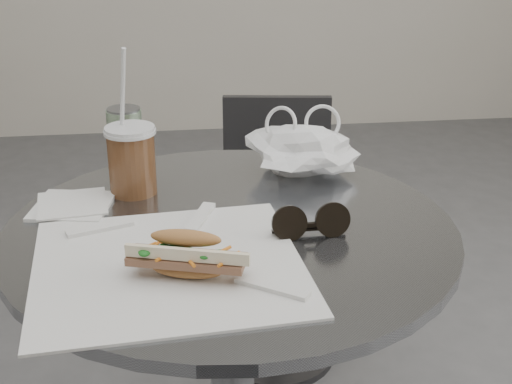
{
  "coord_description": "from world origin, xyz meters",
  "views": [
    {
      "loc": [
        -0.09,
        -0.87,
        1.26
      ],
      "look_at": [
        0.05,
        0.22,
        0.79
      ],
      "focal_mm": 50.0,
      "sensor_mm": 36.0,
      "label": 1
    }
  ],
  "objects": [
    {
      "name": "napkin_stack",
      "position": [
        -0.27,
        0.31,
        0.74
      ],
      "size": [
        0.15,
        0.15,
        0.01
      ],
      "color": "white",
      "rests_on": "cafe_table"
    },
    {
      "name": "chair_far",
      "position": [
        0.19,
        0.89,
        0.33
      ],
      "size": [
        0.38,
        0.41,
        0.73
      ],
      "rotation": [
        0.0,
        0.0,
        3.01
      ],
      "color": "#303033",
      "rests_on": "ground"
    },
    {
      "name": "iced_coffee",
      "position": [
        -0.17,
        0.37,
        0.81
      ],
      "size": [
        0.09,
        0.09,
        0.27
      ],
      "color": "brown",
      "rests_on": "cafe_table"
    },
    {
      "name": "sunglasses",
      "position": [
        0.13,
        0.15,
        0.76
      ],
      "size": [
        0.13,
        0.04,
        0.06
      ],
      "rotation": [
        0.0,
        0.0,
        0.07
      ],
      "color": "black",
      "rests_on": "cafe_table"
    },
    {
      "name": "drink_can",
      "position": [
        -0.18,
        0.48,
        0.8
      ],
      "size": [
        0.07,
        0.07,
        0.13
      ],
      "color": "#52874F",
      "rests_on": "cafe_table"
    },
    {
      "name": "sandwich_paper",
      "position": [
        -0.1,
        0.07,
        0.74
      ],
      "size": [
        0.43,
        0.41,
        0.0
      ],
      "primitive_type": "cube",
      "rotation": [
        0.0,
        0.0,
        0.09
      ],
      "color": "white",
      "rests_on": "cafe_table"
    },
    {
      "name": "cafe_table",
      "position": [
        0.0,
        0.2,
        0.47
      ],
      "size": [
        0.76,
        0.76,
        0.74
      ],
      "color": "slate",
      "rests_on": "ground"
    },
    {
      "name": "banh_mi",
      "position": [
        -0.08,
        0.04,
        0.78
      ],
      "size": [
        0.22,
        0.14,
        0.07
      ],
      "rotation": [
        0.0,
        0.0,
        -0.29
      ],
      "color": "#BA7346",
      "rests_on": "sandwich_paper"
    },
    {
      "name": "plastic_bag",
      "position": [
        0.16,
        0.41,
        0.79
      ],
      "size": [
        0.24,
        0.22,
        0.1
      ],
      "primitive_type": null,
      "rotation": [
        0.0,
        0.0,
        -0.39
      ],
      "color": "white",
      "rests_on": "cafe_table"
    }
  ]
}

